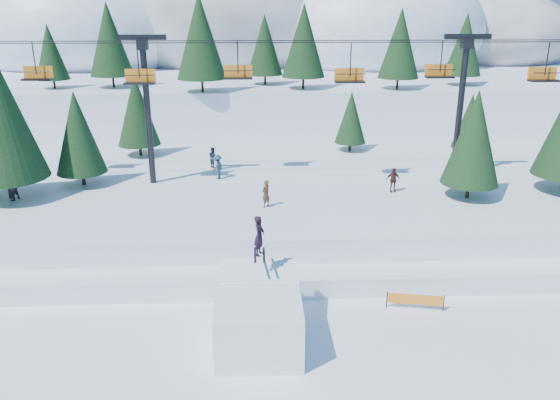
{
  "coord_description": "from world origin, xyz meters",
  "views": [
    {
      "loc": [
        -1.68,
        -20.06,
        14.31
      ],
      "look_at": [
        -0.41,
        6.0,
        5.2
      ],
      "focal_mm": 35.0,
      "sensor_mm": 36.0,
      "label": 1
    }
  ],
  "objects_px": {
    "jump_kicker": "(258,316)",
    "banner_far": "(506,283)",
    "banner_near": "(415,300)",
    "chairlift": "(302,86)"
  },
  "relations": [
    {
      "from": "jump_kicker",
      "to": "chairlift",
      "type": "distance_m",
      "value": 18.85
    },
    {
      "from": "banner_near",
      "to": "banner_far",
      "type": "height_order",
      "value": "same"
    },
    {
      "from": "banner_near",
      "to": "banner_far",
      "type": "bearing_deg",
      "value": 15.63
    },
    {
      "from": "jump_kicker",
      "to": "banner_far",
      "type": "xyz_separation_m",
      "value": [
        13.22,
        4.01,
        -0.84
      ]
    },
    {
      "from": "chairlift",
      "to": "banner_near",
      "type": "xyz_separation_m",
      "value": [
        4.57,
        -14.25,
        -8.78
      ]
    },
    {
      "from": "jump_kicker",
      "to": "banner_far",
      "type": "distance_m",
      "value": 13.84
    },
    {
      "from": "chairlift",
      "to": "banner_near",
      "type": "height_order",
      "value": "chairlift"
    },
    {
      "from": "chairlift",
      "to": "banner_near",
      "type": "relative_size",
      "value": 16.38
    },
    {
      "from": "chairlift",
      "to": "banner_far",
      "type": "xyz_separation_m",
      "value": [
        9.88,
        -12.76,
        -8.78
      ]
    },
    {
      "from": "jump_kicker",
      "to": "banner_far",
      "type": "bearing_deg",
      "value": 16.86
    }
  ]
}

